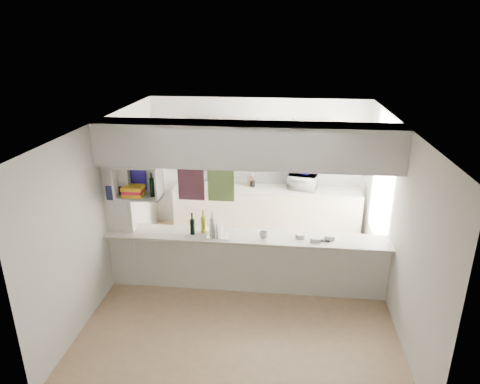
# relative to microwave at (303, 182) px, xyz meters

# --- Properties ---
(floor) EXTENTS (4.80, 4.80, 0.00)m
(floor) POSITION_rel_microwave_xyz_m (-0.88, -2.13, -1.07)
(floor) COLOR #997559
(floor) RESTS_ON ground
(ceiling) EXTENTS (4.80, 4.80, 0.00)m
(ceiling) POSITION_rel_microwave_xyz_m (-0.88, -2.13, 1.53)
(ceiling) COLOR white
(ceiling) RESTS_ON wall_back
(wall_back) EXTENTS (4.20, 0.00, 4.20)m
(wall_back) POSITION_rel_microwave_xyz_m (-0.88, 0.27, 0.23)
(wall_back) COLOR silver
(wall_back) RESTS_ON floor
(wall_left) EXTENTS (0.00, 4.80, 4.80)m
(wall_left) POSITION_rel_microwave_xyz_m (-2.98, -2.13, 0.23)
(wall_left) COLOR silver
(wall_left) RESTS_ON floor
(wall_right) EXTENTS (0.00, 4.80, 4.80)m
(wall_right) POSITION_rel_microwave_xyz_m (1.22, -2.13, 0.23)
(wall_right) COLOR silver
(wall_right) RESTS_ON floor
(servery_partition) EXTENTS (4.20, 0.50, 2.60)m
(servery_partition) POSITION_rel_microwave_xyz_m (-1.06, -2.13, 0.59)
(servery_partition) COLOR silver
(servery_partition) RESTS_ON floor
(cubby_shelf) EXTENTS (0.65, 0.35, 0.50)m
(cubby_shelf) POSITION_rel_microwave_xyz_m (-2.45, -2.19, 0.65)
(cubby_shelf) COLOR white
(cubby_shelf) RESTS_ON bulkhead
(kitchen_run) EXTENTS (3.60, 0.63, 2.24)m
(kitchen_run) POSITION_rel_microwave_xyz_m (-0.72, 0.01, -0.24)
(kitchen_run) COLOR beige
(kitchen_run) RESTS_ON floor
(microwave) EXTENTS (0.59, 0.47, 0.29)m
(microwave) POSITION_rel_microwave_xyz_m (0.00, 0.00, 0.00)
(microwave) COLOR white
(microwave) RESTS_ON bench_top
(bowl) EXTENTS (0.23, 0.23, 0.06)m
(bowl) POSITION_rel_microwave_xyz_m (0.02, 0.00, 0.17)
(bowl) COLOR #160C8C
(bowl) RESTS_ON microwave
(dish_rack) EXTENTS (0.37, 0.28, 0.20)m
(dish_rack) POSITION_rel_microwave_xyz_m (-1.27, -2.17, -0.07)
(dish_rack) COLOR silver
(dish_rack) RESTS_ON breakfast_bar
(cup) EXTENTS (0.15, 0.15, 0.10)m
(cup) POSITION_rel_microwave_xyz_m (-0.62, -2.21, -0.08)
(cup) COLOR white
(cup) RESTS_ON dish_rack
(wine_bottles) EXTENTS (0.37, 0.15, 0.37)m
(wine_bottles) POSITION_rel_microwave_xyz_m (-1.53, -2.13, -0.01)
(wine_bottles) COLOR black
(wine_bottles) RESTS_ON breakfast_bar
(plastic_tubs) EXTENTS (0.57, 0.23, 0.07)m
(plastic_tubs) POSITION_rel_microwave_xyz_m (0.09, -2.14, -0.11)
(plastic_tubs) COLOR silver
(plastic_tubs) RESTS_ON breakfast_bar
(utensil_jar) EXTENTS (0.09, 0.09, 0.12)m
(utensil_jar) POSITION_rel_microwave_xyz_m (-0.97, 0.02, -0.08)
(utensil_jar) COLOR black
(utensil_jar) RESTS_ON bench_top
(knife_block) EXTENTS (0.10, 0.09, 0.18)m
(knife_block) POSITION_rel_microwave_xyz_m (-1.01, 0.05, -0.06)
(knife_block) COLOR #4C2E1A
(knife_block) RESTS_ON bench_top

